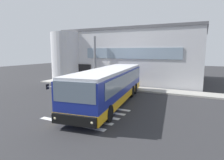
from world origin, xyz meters
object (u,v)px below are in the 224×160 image
at_px(safety_bollard_yellow, 124,87).
at_px(passenger_by_doorway, 106,77).
at_px(passenger_near_column, 96,77).
at_px(entry_support_column, 95,60).
at_px(bus_main_foreground, 110,86).

bearing_deg(safety_bollard_yellow, passenger_by_doorway, 151.15).
distance_m(passenger_near_column, safety_bollard_yellow, 3.88).
xyz_separation_m(entry_support_column, bus_main_foreground, (5.32, -6.59, -1.62)).
height_order(passenger_by_doorway, safety_bollard_yellow, passenger_by_doorway).
relative_size(passenger_near_column, safety_bollard_yellow, 1.86).
xyz_separation_m(passenger_near_column, passenger_by_doorway, (0.82, 0.88, 0.03)).
bearing_deg(passenger_near_column, passenger_by_doorway, 47.10).
bearing_deg(bus_main_foreground, passenger_near_column, 129.31).
bearing_deg(bus_main_foreground, entry_support_column, 128.96).
bearing_deg(passenger_by_doorway, entry_support_column, 173.66).
xyz_separation_m(passenger_near_column, safety_bollard_yellow, (3.76, -0.74, -0.63)).
distance_m(bus_main_foreground, safety_bollard_yellow, 4.93).
distance_m(bus_main_foreground, passenger_near_column, 7.15).
xyz_separation_m(entry_support_column, passenger_near_column, (0.80, -1.06, -1.88)).
height_order(passenger_near_column, passenger_by_doorway, same).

